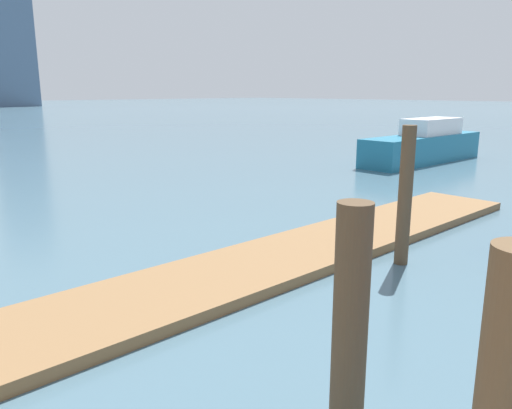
# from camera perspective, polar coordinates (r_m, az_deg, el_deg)

# --- Properties ---
(floating_dock) EXTENTS (13.78, 2.00, 0.18)m
(floating_dock) POSITION_cam_1_polar(r_m,az_deg,el_deg) (9.53, 4.86, -5.57)
(floating_dock) COLOR olive
(floating_dock) RESTS_ON ground_plane
(dock_piling_0) EXTENTS (0.25, 0.25, 2.53)m
(dock_piling_0) POSITION_cam_1_polar(r_m,az_deg,el_deg) (9.27, 16.74, 0.90)
(dock_piling_0) COLOR brown
(dock_piling_0) RESTS_ON ground_plane
(dock_piling_4) EXTENTS (0.31, 0.31, 2.23)m
(dock_piling_4) POSITION_cam_1_polar(r_m,az_deg,el_deg) (4.47, 10.73, -13.83)
(dock_piling_4) COLOR brown
(dock_piling_4) RESTS_ON ground_plane
(moored_boat_2) EXTENTS (7.38, 1.73, 1.91)m
(moored_boat_2) POSITION_cam_1_polar(r_m,az_deg,el_deg) (23.34, 18.73, 6.49)
(moored_boat_2) COLOR #1E6B8C
(moored_boat_2) RESTS_ON ground_plane
(skyline_tower_4) EXTENTS (8.13, 6.46, 30.42)m
(skyline_tower_4) POSITION_cam_1_polar(r_m,az_deg,el_deg) (113.46, -26.66, 17.77)
(skyline_tower_4) COLOR slate
(skyline_tower_4) RESTS_ON ground_plane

